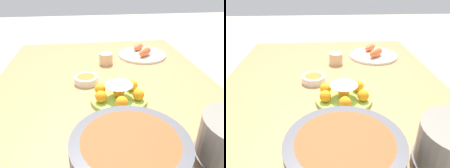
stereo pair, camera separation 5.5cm
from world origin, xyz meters
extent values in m
cylinder|color=#A87547|center=(-0.63, -0.47, 0.36)|extent=(0.06, 0.06, 0.72)
cylinder|color=#A87547|center=(-0.63, 0.47, 0.36)|extent=(0.06, 0.06, 0.72)
cube|color=#A87547|center=(0.00, 0.00, 0.74)|extent=(1.35, 1.03, 0.03)
cylinder|color=#99CC4C|center=(0.13, 0.04, 0.76)|extent=(0.23, 0.23, 0.02)
sphere|color=orange|center=(0.21, 0.04, 0.79)|extent=(0.05, 0.05, 0.05)
sphere|color=orange|center=(0.17, 0.11, 0.79)|extent=(0.05, 0.05, 0.05)
sphere|color=orange|center=(0.09, 0.10, 0.79)|extent=(0.05, 0.05, 0.05)
sphere|color=orange|center=(0.05, 0.04, 0.79)|extent=(0.05, 0.05, 0.05)
sphere|color=orange|center=(0.10, -0.03, 0.79)|extent=(0.05, 0.05, 0.05)
sphere|color=orange|center=(0.16, -0.04, 0.79)|extent=(0.05, 0.05, 0.05)
ellipsoid|color=white|center=(0.13, 0.04, 0.82)|extent=(0.11, 0.11, 0.02)
sphere|color=orange|center=(0.13, 0.04, 0.79)|extent=(0.05, 0.05, 0.05)
cylinder|color=#4C4C51|center=(0.48, 0.01, 0.80)|extent=(0.30, 0.30, 0.10)
cylinder|color=brown|center=(0.48, 0.01, 0.85)|extent=(0.25, 0.25, 0.01)
cylinder|color=silver|center=(-0.04, -0.09, 0.77)|extent=(0.11, 0.11, 0.03)
cylinder|color=#B26623|center=(-0.04, -0.09, 0.78)|extent=(0.08, 0.08, 0.01)
cylinder|color=silver|center=(-0.36, 0.26, 0.76)|extent=(0.29, 0.29, 0.01)
ellipsoid|color=#E06033|center=(-0.32, 0.27, 0.79)|extent=(0.11, 0.11, 0.05)
ellipsoid|color=#E06033|center=(-0.43, 0.25, 0.79)|extent=(0.10, 0.10, 0.04)
cylinder|color=#DBB27F|center=(-0.26, 0.03, 0.78)|extent=(0.07, 0.07, 0.06)
camera|label=1|loc=(0.88, -0.09, 1.22)|focal=35.00mm
camera|label=2|loc=(0.89, -0.03, 1.22)|focal=35.00mm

